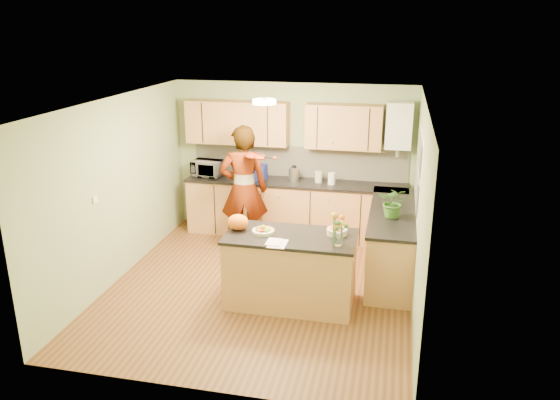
# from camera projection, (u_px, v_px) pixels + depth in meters

# --- Properties ---
(floor) EXTENTS (4.50, 4.50, 0.00)m
(floor) POSITION_uv_depth(u_px,v_px,m) (261.00, 286.00, 7.42)
(floor) COLOR #563718
(floor) RESTS_ON ground
(ceiling) EXTENTS (4.00, 4.50, 0.02)m
(ceiling) POSITION_uv_depth(u_px,v_px,m) (258.00, 102.00, 6.64)
(ceiling) COLOR white
(ceiling) RESTS_ON wall_back
(wall_back) EXTENTS (4.00, 0.02, 2.50)m
(wall_back) POSITION_uv_depth(u_px,v_px,m) (293.00, 158.00, 9.12)
(wall_back) COLOR #96AD7B
(wall_back) RESTS_ON floor
(wall_front) EXTENTS (4.00, 0.02, 2.50)m
(wall_front) POSITION_uv_depth(u_px,v_px,m) (198.00, 274.00, 4.95)
(wall_front) COLOR #96AD7B
(wall_front) RESTS_ON floor
(wall_left) EXTENTS (0.02, 4.50, 2.50)m
(wall_left) POSITION_uv_depth(u_px,v_px,m) (118.00, 189.00, 7.44)
(wall_left) COLOR #96AD7B
(wall_left) RESTS_ON floor
(wall_right) EXTENTS (0.02, 4.50, 2.50)m
(wall_right) POSITION_uv_depth(u_px,v_px,m) (419.00, 210.00, 6.63)
(wall_right) COLOR #96AD7B
(wall_right) RESTS_ON floor
(back_counter) EXTENTS (3.64, 0.62, 0.94)m
(back_counter) POSITION_uv_depth(u_px,v_px,m) (295.00, 208.00, 9.07)
(back_counter) COLOR #B17646
(back_counter) RESTS_ON floor
(right_counter) EXTENTS (0.62, 2.24, 0.94)m
(right_counter) POSITION_uv_depth(u_px,v_px,m) (391.00, 241.00, 7.72)
(right_counter) COLOR #B17646
(right_counter) RESTS_ON floor
(splashback) EXTENTS (3.60, 0.02, 0.52)m
(splashback) POSITION_uv_depth(u_px,v_px,m) (299.00, 162.00, 9.10)
(splashback) COLOR beige
(splashback) RESTS_ON back_counter
(upper_cabinets) EXTENTS (3.20, 0.34, 0.70)m
(upper_cabinets) POSITION_uv_depth(u_px,v_px,m) (280.00, 124.00, 8.81)
(upper_cabinets) COLOR #B17646
(upper_cabinets) RESTS_ON wall_back
(boiler) EXTENTS (0.40, 0.30, 0.86)m
(boiler) POSITION_uv_depth(u_px,v_px,m) (399.00, 126.00, 8.43)
(boiler) COLOR white
(boiler) RESTS_ON wall_back
(window_right) EXTENTS (0.01, 1.30, 1.05)m
(window_right) POSITION_uv_depth(u_px,v_px,m) (419.00, 173.00, 7.09)
(window_right) COLOR white
(window_right) RESTS_ON wall_right
(light_switch) EXTENTS (0.02, 0.09, 0.09)m
(light_switch) POSITION_uv_depth(u_px,v_px,m) (95.00, 199.00, 6.86)
(light_switch) COLOR white
(light_switch) RESTS_ON wall_left
(ceiling_lamp) EXTENTS (0.30, 0.30, 0.07)m
(ceiling_lamp) POSITION_uv_depth(u_px,v_px,m) (264.00, 102.00, 6.93)
(ceiling_lamp) COLOR #FFEABF
(ceiling_lamp) RESTS_ON ceiling
(peninsula_island) EXTENTS (1.62, 0.83, 0.93)m
(peninsula_island) POSITION_uv_depth(u_px,v_px,m) (291.00, 269.00, 6.86)
(peninsula_island) COLOR #B17646
(peninsula_island) RESTS_ON floor
(fruit_dish) EXTENTS (0.28, 0.28, 0.10)m
(fruit_dish) POSITION_uv_depth(u_px,v_px,m) (263.00, 230.00, 6.77)
(fruit_dish) COLOR beige
(fruit_dish) RESTS_ON peninsula_island
(orange_bowl) EXTENTS (0.25, 0.25, 0.15)m
(orange_bowl) POSITION_uv_depth(u_px,v_px,m) (337.00, 230.00, 6.72)
(orange_bowl) COLOR beige
(orange_bowl) RESTS_ON peninsula_island
(flower_vase) EXTENTS (0.25, 0.25, 0.46)m
(flower_vase) POSITION_uv_depth(u_px,v_px,m) (339.00, 221.00, 6.33)
(flower_vase) COLOR silver
(flower_vase) RESTS_ON peninsula_island
(orange_bag) EXTENTS (0.30, 0.27, 0.20)m
(orange_bag) POSITION_uv_depth(u_px,v_px,m) (238.00, 222.00, 6.87)
(orange_bag) COLOR orange
(orange_bag) RESTS_ON peninsula_island
(papers) EXTENTS (0.21, 0.29, 0.01)m
(papers) POSITION_uv_depth(u_px,v_px,m) (278.00, 243.00, 6.45)
(papers) COLOR white
(papers) RESTS_ON peninsula_island
(violinist) EXTENTS (0.82, 0.63, 1.99)m
(violinist) POSITION_uv_depth(u_px,v_px,m) (244.00, 190.00, 8.28)
(violinist) COLOR #E6B48C
(violinist) RESTS_ON floor
(violin) EXTENTS (0.71, 0.62, 0.18)m
(violin) POSITION_uv_depth(u_px,v_px,m) (252.00, 155.00, 7.85)
(violin) COLOR #511105
(violin) RESTS_ON violinist
(microwave) EXTENTS (0.52, 0.38, 0.27)m
(microwave) POSITION_uv_depth(u_px,v_px,m) (207.00, 168.00, 9.18)
(microwave) COLOR white
(microwave) RESTS_ON back_counter
(blue_box) EXTENTS (0.33, 0.25, 0.26)m
(blue_box) POSITION_uv_depth(u_px,v_px,m) (256.00, 172.00, 8.98)
(blue_box) COLOR navy
(blue_box) RESTS_ON back_counter
(kettle) EXTENTS (0.17, 0.17, 0.32)m
(kettle) POSITION_uv_depth(u_px,v_px,m) (294.00, 174.00, 8.89)
(kettle) COLOR #B4B4B9
(kettle) RESTS_ON back_counter
(jar_cream) EXTENTS (0.13, 0.13, 0.19)m
(jar_cream) POSITION_uv_depth(u_px,v_px,m) (319.00, 177.00, 8.84)
(jar_cream) COLOR beige
(jar_cream) RESTS_ON back_counter
(jar_white) EXTENTS (0.14, 0.14, 0.19)m
(jar_white) POSITION_uv_depth(u_px,v_px,m) (332.00, 179.00, 8.73)
(jar_white) COLOR white
(jar_white) RESTS_ON back_counter
(potted_plant) EXTENTS (0.44, 0.40, 0.43)m
(potted_plant) POSITION_uv_depth(u_px,v_px,m) (394.00, 202.00, 7.22)
(potted_plant) COLOR #356722
(potted_plant) RESTS_ON right_counter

